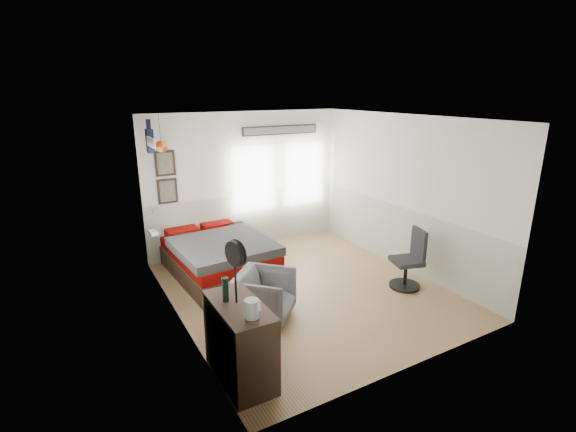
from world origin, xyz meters
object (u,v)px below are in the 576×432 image
object	(u,v)px
bed	(219,257)
armchair	(265,295)
dresser	(240,341)
nightstand	(237,243)
task_chair	(409,264)

from	to	relation	value
bed	armchair	bearing A→B (deg)	-91.64
bed	dresser	world-z (taller)	dresser
armchair	nightstand	size ratio (longest dim) A/B	1.62
dresser	nightstand	bearing A→B (deg)	68.06
armchair	task_chair	distance (m)	2.47
armchair	task_chair	xyz separation A→B (m)	(2.45, -0.28, 0.06)
dresser	nightstand	distance (m)	3.66
bed	task_chair	bearing A→B (deg)	-41.34
armchair	nightstand	xyz separation A→B (m)	(0.57, 2.39, -0.11)
bed	task_chair	world-z (taller)	task_chair
armchair	task_chair	size ratio (longest dim) A/B	0.76
armchair	task_chair	world-z (taller)	task_chair
bed	dresser	xyz separation A→B (m)	(-0.75, -2.68, 0.13)
task_chair	bed	bearing A→B (deg)	158.28
nightstand	task_chair	world-z (taller)	task_chair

